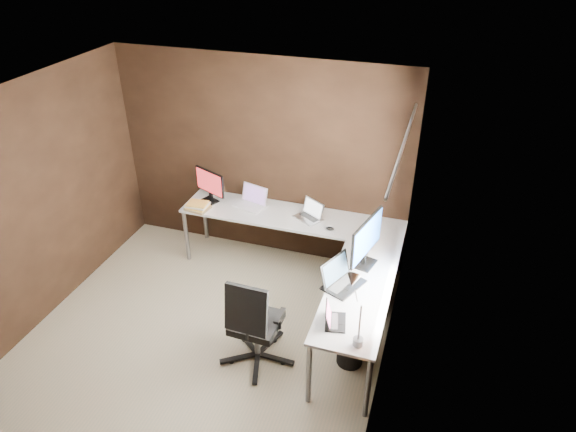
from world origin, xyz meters
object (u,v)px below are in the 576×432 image
at_px(monitor_right, 367,239).
at_px(book_stack, 198,206).
at_px(monitor_left, 210,184).
at_px(laptop_black_small, 333,319).
at_px(laptop_white, 252,201).
at_px(laptop_silver, 310,214).
at_px(desk_lamp, 355,300).
at_px(office_chair, 255,337).
at_px(drawer_pedestal, 363,277).
at_px(laptop_black_big, 341,279).
at_px(wastebasket, 350,350).

height_order(monitor_right, book_stack, monitor_right).
distance_m(monitor_left, laptop_black_small, 2.57).
xyz_separation_m(monitor_left, laptop_white, (0.52, 0.05, -0.18)).
xyz_separation_m(laptop_silver, book_stack, (-1.34, -0.22, -0.01)).
height_order(laptop_silver, laptop_black_small, laptop_silver).
height_order(monitor_right, desk_lamp, desk_lamp).
bearing_deg(laptop_black_small, desk_lamp, -134.89).
relative_size(laptop_silver, office_chair, 0.37).
relative_size(drawer_pedestal, laptop_silver, 1.58).
bearing_deg(office_chair, laptop_black_small, -1.02).
bearing_deg(laptop_silver, laptop_black_big, -29.39).
height_order(drawer_pedestal, laptop_black_small, laptop_black_small).
distance_m(laptop_black_big, book_stack, 2.14).
bearing_deg(drawer_pedestal, wastebasket, -85.93).
bearing_deg(laptop_white, desk_lamp, -33.59).
relative_size(monitor_left, laptop_silver, 1.16).
xyz_separation_m(drawer_pedestal, laptop_silver, (-0.73, 0.37, 0.48)).
height_order(laptop_white, laptop_black_big, laptop_black_big).
bearing_deg(drawer_pedestal, monitor_left, 168.97).
xyz_separation_m(drawer_pedestal, monitor_left, (-2.01, 0.39, 0.66)).
xyz_separation_m(laptop_silver, desk_lamp, (0.87, -1.77, 0.36)).
height_order(monitor_right, office_chair, monitor_right).
bearing_deg(laptop_white, drawer_pedestal, -1.39).
bearing_deg(laptop_black_small, wastebasket, -35.66).
xyz_separation_m(laptop_white, office_chair, (0.67, -1.68, -0.48)).
bearing_deg(laptop_silver, laptop_white, -154.27).
height_order(laptop_black_small, desk_lamp, desk_lamp).
relative_size(drawer_pedestal, laptop_white, 1.46).
relative_size(laptop_silver, desk_lamp, 0.59).
height_order(drawer_pedestal, laptop_black_big, laptop_black_big).
height_order(drawer_pedestal, desk_lamp, desk_lamp).
relative_size(office_chair, wastebasket, 3.46).
xyz_separation_m(book_stack, desk_lamp, (2.21, -1.56, 0.37)).
bearing_deg(desk_lamp, office_chair, 168.48).
distance_m(monitor_right, book_stack, 2.19).
relative_size(laptop_white, laptop_silver, 1.08).
relative_size(laptop_white, office_chair, 0.40).
bearing_deg(book_stack, drawer_pedestal, -4.14).
distance_m(laptop_white, laptop_black_big, 1.80).
bearing_deg(laptop_black_big, drawer_pedestal, 14.27).
bearing_deg(office_chair, laptop_white, 113.46).
bearing_deg(laptop_white, monitor_right, -11.87).
xyz_separation_m(monitor_right, laptop_black_small, (-0.11, -0.94, -0.26)).
relative_size(book_stack, office_chair, 0.29).
relative_size(monitor_right, laptop_silver, 1.68).
distance_m(drawer_pedestal, laptop_white, 1.62).
xyz_separation_m(monitor_left, book_stack, (-0.06, -0.24, -0.19)).
distance_m(monitor_left, office_chair, 2.13).
xyz_separation_m(laptop_white, book_stack, (-0.59, -0.29, -0.01)).
height_order(monitor_left, desk_lamp, desk_lamp).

